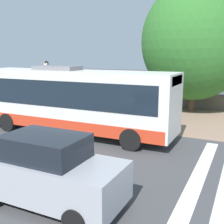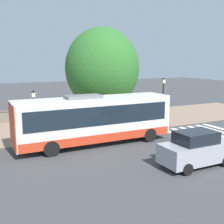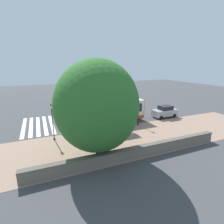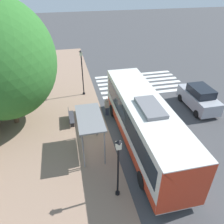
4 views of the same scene
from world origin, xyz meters
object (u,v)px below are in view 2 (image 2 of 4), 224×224
Objects in this scene: bus at (95,119)px; shade_tree at (102,69)px; bus_shelter at (79,107)px; pedestrian at (132,122)px; street_lamp_far at (34,111)px; parked_car_far_lane at (196,149)px; street_lamp_near at (163,97)px; bench at (112,121)px.

shade_tree reaches higher than bus.
pedestrian is (2.01, 3.93, -1.26)m from bus_shelter.
shade_tree is (-6.25, 8.30, 2.82)m from street_lamp_far.
parked_car_far_lane is (7.99, -0.53, 0.06)m from pedestrian.
parked_car_far_lane is (8.98, 7.17, -1.29)m from street_lamp_far.
bus is 8.78m from street_lamp_near.
shade_tree reaches higher than parked_car_far_lane.
bus is 3.44× the size of bus_shelter.
shade_tree is at bearing 175.74° from parked_car_far_lane.
bus_shelter reaches higher than pedestrian.
street_lamp_near reaches higher than bench.
pedestrian is 0.36× the size of street_lamp_near.
bench is at bearing -109.01° from street_lamp_near.
street_lamp_far is (-0.99, -7.70, 1.35)m from pedestrian.
bus is at bearing -27.70° from shade_tree.
street_lamp_near reaches higher than parked_car_far_lane.
bus_shelter is at bearing 105.10° from street_lamp_far.
street_lamp_near reaches higher than street_lamp_far.
shade_tree is at bearing 139.12° from bus_shelter.
bus_shelter is 4.59m from pedestrian.
street_lamp_far is 0.41× the size of shade_tree.
shade_tree reaches higher than bench.
bus reaches higher than bench.
street_lamp_near is 1.01× the size of parked_car_far_lane.
bus is 1.19× the size of shade_tree.
pedestrian is at bearing 6.40° from bench.
bus_shelter is 7.51m from shade_tree.
bus_shelter is at bearing -40.88° from shade_tree.
bus_shelter is at bearing -161.25° from parked_car_far_lane.
shade_tree is 15.82m from parked_car_far_lane.
street_lamp_far is at bearing -87.74° from street_lamp_near.
pedestrian is 0.42× the size of street_lamp_far.
street_lamp_near is 0.47× the size of shade_tree.
shade_tree is (-8.88, 4.66, 3.23)m from bus.
bus is 3.66m from bus_shelter.
parked_car_far_lane is at bearing 38.59° from street_lamp_far.
shade_tree is at bearing 167.57° from bench.
street_lamp_near is 1.15× the size of street_lamp_far.
street_lamp_far is at bearing -141.41° from parked_car_far_lane.
pedestrian is 3.04m from bench.
shade_tree is at bearing -148.68° from street_lamp_near.
street_lamp_near reaches higher than bus.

